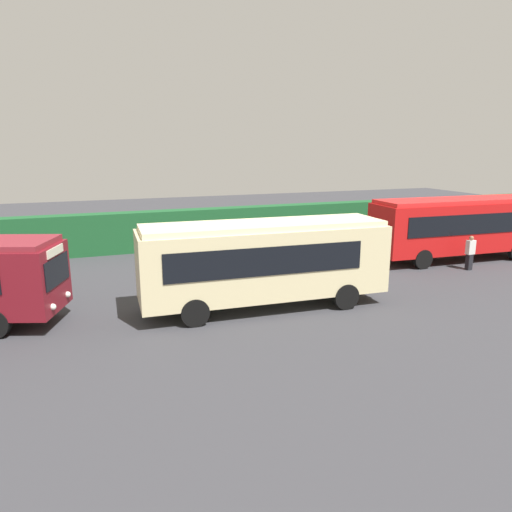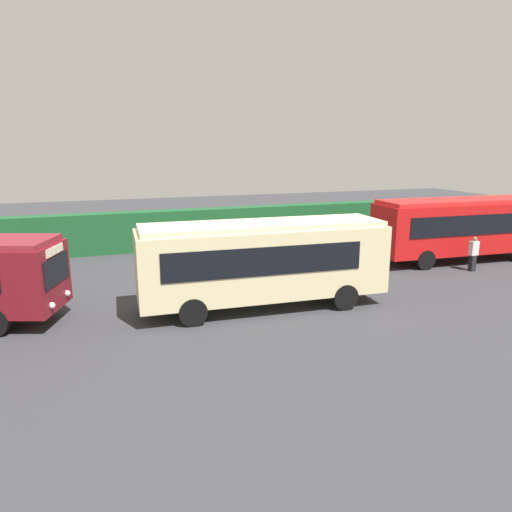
{
  "view_description": "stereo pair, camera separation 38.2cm",
  "coord_description": "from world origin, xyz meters",
  "px_view_note": "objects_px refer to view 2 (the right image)",
  "views": [
    {
      "loc": [
        -8.85,
        -17.51,
        6.11
      ],
      "look_at": [
        -2.07,
        0.56,
        1.57
      ],
      "focal_mm": 33.12,
      "sensor_mm": 36.0,
      "label": 1
    },
    {
      "loc": [
        -8.49,
        -17.64,
        6.11
      ],
      "look_at": [
        -2.07,
        0.56,
        1.57
      ],
      "focal_mm": 33.12,
      "sensor_mm": 36.0,
      "label": 2
    }
  ],
  "objects_px": {
    "bus_red": "(462,226)",
    "person_far": "(441,234)",
    "bus_cream": "(263,259)",
    "person_right": "(473,253)"
  },
  "relations": [
    {
      "from": "bus_red",
      "to": "bus_cream",
      "type": "bearing_deg",
      "value": -161.21
    },
    {
      "from": "bus_cream",
      "to": "person_far",
      "type": "xyz_separation_m",
      "value": [
        13.65,
        6.2,
        -0.98
      ]
    },
    {
      "from": "bus_red",
      "to": "person_right",
      "type": "relative_size",
      "value": 5.73
    },
    {
      "from": "bus_red",
      "to": "person_far",
      "type": "height_order",
      "value": "bus_red"
    },
    {
      "from": "bus_cream",
      "to": "person_right",
      "type": "distance_m",
      "value": 11.86
    },
    {
      "from": "person_right",
      "to": "bus_cream",
      "type": "bearing_deg",
      "value": -84.82
    },
    {
      "from": "bus_cream",
      "to": "person_far",
      "type": "bearing_deg",
      "value": 27.18
    },
    {
      "from": "person_right",
      "to": "person_far",
      "type": "height_order",
      "value": "person_far"
    },
    {
      "from": "bus_red",
      "to": "person_far",
      "type": "relative_size",
      "value": 5.68
    },
    {
      "from": "bus_cream",
      "to": "bus_red",
      "type": "bearing_deg",
      "value": 18.66
    }
  ]
}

